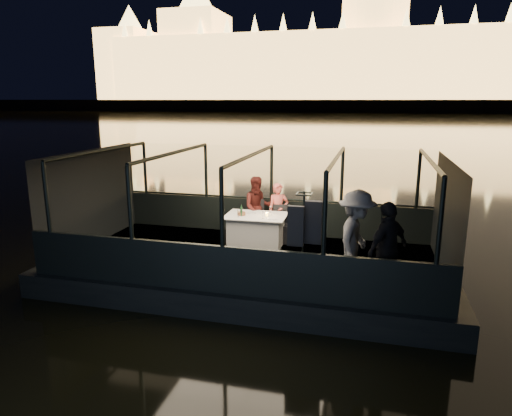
% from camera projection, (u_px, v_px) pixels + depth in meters
% --- Properties ---
extents(river_water, '(500.00, 500.00, 0.00)m').
position_uv_depth(river_water, '(362.00, 121.00, 85.72)').
color(river_water, black).
rests_on(river_water, ground).
extents(boat_hull, '(8.60, 4.40, 1.00)m').
position_uv_depth(boat_hull, '(252.00, 278.00, 10.36)').
color(boat_hull, black).
rests_on(boat_hull, river_water).
extents(boat_deck, '(8.00, 4.00, 0.04)m').
position_uv_depth(boat_deck, '(252.00, 258.00, 10.25)').
color(boat_deck, black).
rests_on(boat_deck, boat_hull).
extents(gunwale_port, '(8.00, 0.08, 0.90)m').
position_uv_depth(gunwale_port, '(271.00, 217.00, 12.03)').
color(gunwale_port, black).
rests_on(gunwale_port, boat_deck).
extents(gunwale_starboard, '(8.00, 0.08, 0.90)m').
position_uv_depth(gunwale_starboard, '(223.00, 270.00, 8.26)').
color(gunwale_starboard, black).
rests_on(gunwale_starboard, boat_deck).
extents(cabin_glass_port, '(8.00, 0.02, 1.40)m').
position_uv_depth(cabin_glass_port, '(271.00, 173.00, 11.76)').
color(cabin_glass_port, '#99B2B2').
rests_on(cabin_glass_port, gunwale_port).
extents(cabin_glass_starboard, '(8.00, 0.02, 1.40)m').
position_uv_depth(cabin_glass_starboard, '(222.00, 208.00, 7.99)').
color(cabin_glass_starboard, '#99B2B2').
rests_on(cabin_glass_starboard, gunwale_starboard).
extents(cabin_roof_glass, '(8.00, 4.00, 0.02)m').
position_uv_depth(cabin_roof_glass, '(251.00, 155.00, 9.72)').
color(cabin_roof_glass, '#99B2B2').
rests_on(cabin_roof_glass, boat_deck).
extents(end_wall_fore, '(0.02, 4.00, 2.30)m').
position_uv_depth(end_wall_fore, '(91.00, 198.00, 10.96)').
color(end_wall_fore, black).
rests_on(end_wall_fore, boat_deck).
extents(end_wall_aft, '(0.02, 4.00, 2.30)m').
position_uv_depth(end_wall_aft, '(447.00, 219.00, 9.01)').
color(end_wall_aft, black).
rests_on(end_wall_aft, boat_deck).
extents(canopy_ribs, '(8.00, 4.00, 2.30)m').
position_uv_depth(canopy_ribs, '(251.00, 208.00, 9.98)').
color(canopy_ribs, black).
rests_on(canopy_ribs, boat_deck).
extents(embankment, '(400.00, 140.00, 6.00)m').
position_uv_depth(embankment, '(371.00, 107.00, 207.94)').
color(embankment, '#423D33').
rests_on(embankment, ground).
extents(parliament_building, '(220.00, 32.00, 60.00)m').
position_uv_depth(parliament_building, '(374.00, 30.00, 168.50)').
color(parliament_building, '#F2D18C').
rests_on(parliament_building, embankment).
extents(dining_table_central, '(1.48, 1.10, 0.77)m').
position_uv_depth(dining_table_central, '(256.00, 230.00, 10.98)').
color(dining_table_central, white).
rests_on(dining_table_central, boat_deck).
extents(chair_port_left, '(0.56, 0.56, 0.97)m').
position_uv_depth(chair_port_left, '(253.00, 221.00, 11.56)').
color(chair_port_left, black).
rests_on(chair_port_left, boat_deck).
extents(chair_port_right, '(0.48, 0.48, 0.90)m').
position_uv_depth(chair_port_right, '(280.00, 224.00, 11.26)').
color(chair_port_right, black).
rests_on(chair_port_right, boat_deck).
extents(coat_stand, '(0.62, 0.54, 1.88)m').
position_uv_depth(coat_stand, '(303.00, 244.00, 8.26)').
color(coat_stand, black).
rests_on(coat_stand, boat_deck).
extents(person_woman_coral, '(0.61, 0.52, 1.43)m').
position_uv_depth(person_woman_coral, '(278.00, 210.00, 11.48)').
color(person_woman_coral, '#E66153').
rests_on(person_woman_coral, boat_deck).
extents(person_man_maroon, '(0.93, 0.84, 1.58)m').
position_uv_depth(person_man_maroon, '(258.00, 209.00, 11.61)').
color(person_man_maroon, '#451613').
rests_on(person_man_maroon, boat_deck).
extents(passenger_stripe, '(0.86, 1.31, 1.88)m').
position_uv_depth(passenger_stripe, '(356.00, 245.00, 8.39)').
color(passenger_stripe, silver).
rests_on(passenger_stripe, boat_deck).
extents(passenger_dark, '(0.97, 1.07, 1.74)m').
position_uv_depth(passenger_dark, '(387.00, 250.00, 8.10)').
color(passenger_dark, black).
rests_on(passenger_dark, boat_deck).
extents(wine_bottle, '(0.06, 0.06, 0.27)m').
position_uv_depth(wine_bottle, '(241.00, 210.00, 10.79)').
color(wine_bottle, '#153B20').
rests_on(wine_bottle, dining_table_central).
extents(bread_basket, '(0.24, 0.24, 0.08)m').
position_uv_depth(bread_basket, '(241.00, 214.00, 10.89)').
color(bread_basket, brown).
rests_on(bread_basket, dining_table_central).
extents(amber_candle, '(0.06, 0.06, 0.08)m').
position_uv_depth(amber_candle, '(267.00, 214.00, 10.80)').
color(amber_candle, yellow).
rests_on(amber_candle, dining_table_central).
extents(plate_near, '(0.31, 0.31, 0.01)m').
position_uv_depth(plate_near, '(272.00, 218.00, 10.56)').
color(plate_near, white).
rests_on(plate_near, dining_table_central).
extents(plate_far, '(0.31, 0.31, 0.01)m').
position_uv_depth(plate_far, '(251.00, 213.00, 11.09)').
color(plate_far, silver).
rests_on(plate_far, dining_table_central).
extents(wine_glass_white, '(0.08, 0.08, 0.19)m').
position_uv_depth(wine_glass_white, '(238.00, 213.00, 10.69)').
color(wine_glass_white, white).
rests_on(wine_glass_white, dining_table_central).
extents(wine_glass_red, '(0.08, 0.08, 0.19)m').
position_uv_depth(wine_glass_red, '(271.00, 210.00, 10.98)').
color(wine_glass_red, white).
rests_on(wine_glass_red, dining_table_central).
extents(wine_glass_empty, '(0.08, 0.08, 0.17)m').
position_uv_depth(wine_glass_empty, '(263.00, 215.00, 10.55)').
color(wine_glass_empty, white).
rests_on(wine_glass_empty, dining_table_central).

